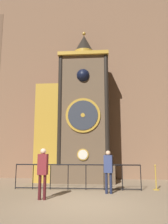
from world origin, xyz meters
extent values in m
plane|color=#847056|center=(0.00, 0.00, 0.00)|extent=(28.00, 28.00, 0.00)
cube|color=#846047|center=(0.00, 6.27, 6.12)|extent=(24.00, 0.30, 12.24)
cube|color=brown|center=(-0.43, 4.90, 0.46)|extent=(3.28, 1.61, 0.92)
cube|color=brown|center=(-0.43, 4.90, 4.02)|extent=(2.62, 1.40, 6.20)
cube|color=gold|center=(-0.43, 4.80, 7.02)|extent=(2.83, 1.54, 0.20)
cylinder|color=gold|center=(-0.43, 4.17, 1.47)|extent=(0.60, 0.05, 0.60)
cylinder|color=silver|center=(-0.43, 4.14, 1.47)|extent=(0.49, 0.03, 0.49)
cylinder|color=gold|center=(-0.43, 4.17, 3.52)|extent=(1.85, 0.07, 1.85)
cylinder|color=#2D333D|center=(-0.43, 4.13, 3.52)|extent=(1.59, 0.04, 1.59)
cylinder|color=gold|center=(-0.43, 4.11, 3.52)|extent=(0.22, 0.03, 0.22)
cube|color=#3A2D21|center=(-0.43, 4.69, 5.76)|extent=(0.91, 0.42, 0.91)
sphere|color=black|center=(-0.43, 4.26, 5.76)|extent=(0.73, 0.73, 0.73)
cylinder|color=black|center=(-1.69, 4.28, 4.02)|extent=(0.25, 0.25, 6.20)
cylinder|color=black|center=(0.83, 4.28, 4.02)|extent=(0.25, 0.25, 6.20)
cylinder|color=gold|center=(-0.43, 4.90, 7.27)|extent=(1.18, 1.18, 0.30)
cone|color=black|center=(-0.43, 4.90, 7.96)|extent=(1.12, 1.12, 1.07)
sphere|color=gold|center=(-0.43, 4.90, 8.61)|extent=(0.20, 0.20, 0.20)
cube|color=maroon|center=(-2.43, 4.95, 2.69)|extent=(1.28, 1.19, 5.37)
cube|color=gold|center=(-2.43, 4.34, 2.69)|extent=(1.35, 0.06, 5.37)
cylinder|color=black|center=(-3.33, 2.62, 0.54)|extent=(0.04, 0.04, 1.09)
cylinder|color=black|center=(-2.54, 2.62, 0.54)|extent=(0.04, 0.04, 1.09)
cylinder|color=black|center=(-1.75, 2.62, 0.54)|extent=(0.04, 0.04, 1.09)
cylinder|color=black|center=(-0.96, 2.62, 0.54)|extent=(0.04, 0.04, 1.09)
cylinder|color=black|center=(-0.16, 2.62, 0.54)|extent=(0.04, 0.04, 1.09)
cylinder|color=black|center=(0.63, 2.62, 0.54)|extent=(0.04, 0.04, 1.09)
cylinder|color=black|center=(1.42, 2.62, 0.54)|extent=(0.04, 0.04, 1.09)
cylinder|color=black|center=(2.21, 2.62, 0.54)|extent=(0.04, 0.04, 1.09)
cylinder|color=black|center=(-0.56, 2.62, 1.07)|extent=(5.54, 0.05, 0.05)
cylinder|color=black|center=(-0.56, 2.62, 0.06)|extent=(5.54, 0.04, 0.04)
cylinder|color=#461518|center=(-1.68, 0.67, 0.43)|extent=(0.11, 0.11, 0.85)
cylinder|color=#461518|center=(-1.50, 0.67, 0.43)|extent=(0.11, 0.11, 0.85)
cube|color=maroon|center=(-1.59, 0.67, 1.22)|extent=(0.36, 0.25, 0.73)
sphere|color=beige|center=(-1.59, 0.67, 1.68)|extent=(0.21, 0.21, 0.21)
cylinder|color=#1B213A|center=(0.71, 1.90, 0.40)|extent=(0.11, 0.11, 0.81)
cylinder|color=#1B213A|center=(0.89, 1.90, 0.40)|extent=(0.11, 0.11, 0.81)
cube|color=navy|center=(0.80, 1.90, 1.16)|extent=(0.38, 0.29, 0.70)
sphere|color=tan|center=(0.80, 1.90, 1.60)|extent=(0.20, 0.20, 0.20)
cylinder|color=#B28E33|center=(2.89, 2.85, 0.02)|extent=(0.28, 0.28, 0.04)
cylinder|color=#B28E33|center=(2.89, 2.85, 0.50)|extent=(0.06, 0.06, 1.00)
sphere|color=#B28E33|center=(2.89, 2.85, 1.03)|extent=(0.09, 0.09, 0.09)
camera|label=1|loc=(0.52, -7.26, 1.79)|focal=35.00mm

